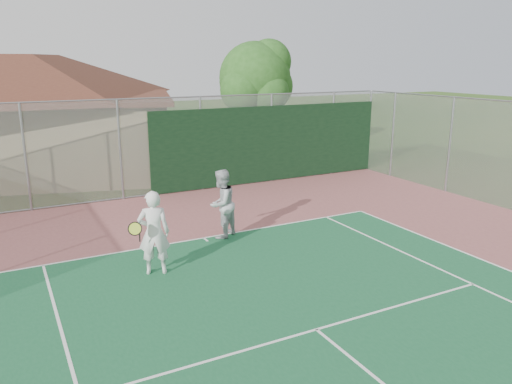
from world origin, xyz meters
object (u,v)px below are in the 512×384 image
(clubhouse, at_px, (14,103))
(player_white_front, at_px, (154,233))
(tree, at_px, (257,81))
(player_grey_back, at_px, (221,204))

(clubhouse, bearing_deg, player_white_front, -65.72)
(tree, distance_m, player_grey_back, 12.44)
(player_grey_back, bearing_deg, clubhouse, -103.20)
(tree, relative_size, player_white_front, 2.99)
(player_grey_back, bearing_deg, player_white_front, -0.43)
(player_white_front, xyz_separation_m, player_grey_back, (2.35, 1.54, -0.03))
(player_white_front, height_order, player_grey_back, player_white_front)
(clubhouse, relative_size, player_white_front, 8.09)
(clubhouse, height_order, tree, clubhouse)
(player_white_front, bearing_deg, clubhouse, -62.90)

